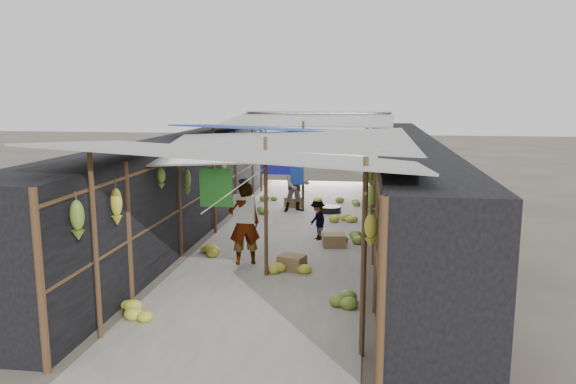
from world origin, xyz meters
The scene contains 14 objects.
ground centered at (0.00, 0.00, 0.00)m, with size 80.00×80.00×0.00m, color #6B6356.
aisle_slab centered at (0.00, 6.50, 0.01)m, with size 3.60×16.00×0.02m, color #9E998E.
stall_left centered at (-2.70, 6.50, 1.15)m, with size 1.40×15.00×2.30m, color black.
stall_right centered at (2.70, 6.50, 1.15)m, with size 1.40×15.00×2.30m, color black.
crate_near centered at (0.43, 3.44, 0.14)m, with size 0.48×0.38×0.29m, color #98744D.
crate_mid centered at (1.13, 5.17, 0.15)m, with size 0.49×0.39×0.30m, color #98744D.
crate_back centered at (-0.32, 9.43, 0.15)m, with size 0.48×0.39×0.30m, color #98744D.
black_basin centered at (0.79, 8.80, 0.10)m, with size 0.64×0.64×0.19m, color black.
vendor_elderly centered at (-0.55, 3.64, 0.84)m, with size 0.61×0.40×1.67m, color white.
shopper_blue centered at (-0.16, 8.81, 0.78)m, with size 0.75×0.59×1.55m, color #1F4C9D.
vendor_seated centered at (0.72, 5.72, 0.48)m, with size 0.62×0.35×0.95m, color #504A45.
market_canopy centered at (0.02, 6.85, 2.41)m, with size 5.62×15.20×2.77m.
hanging_bananas centered at (0.05, 6.30, 1.68)m, with size 3.95×13.88×0.82m.
floor_bananas centered at (0.16, 5.77, 0.16)m, with size 3.72×10.01×0.36m.
Camera 1 is at (1.81, -6.89, 3.37)m, focal length 35.00 mm.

